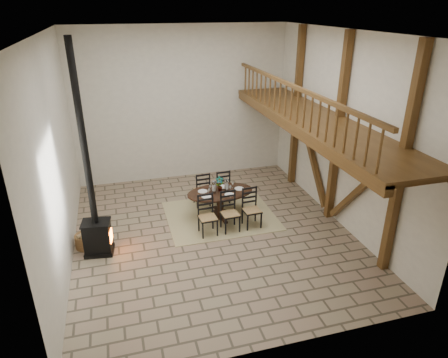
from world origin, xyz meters
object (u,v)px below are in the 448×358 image
object	(u,v)px
dining_table	(222,205)
log_basket	(86,240)
wood_stove	(94,212)
log_stack	(90,243)

from	to	relation	value
dining_table	log_basket	xyz separation A→B (m)	(-3.63, -0.49, -0.24)
wood_stove	log_stack	world-z (taller)	wood_stove
wood_stove	log_basket	world-z (taller)	wood_stove
wood_stove	log_stack	bearing A→B (deg)	133.48
log_stack	dining_table	bearing A→B (deg)	8.33
wood_stove	log_basket	bearing A→B (deg)	139.70
wood_stove	log_stack	size ratio (longest dim) A/B	14.69
log_basket	dining_table	bearing A→B (deg)	7.70
dining_table	log_basket	world-z (taller)	dining_table
log_basket	log_stack	size ratio (longest dim) A/B	1.50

